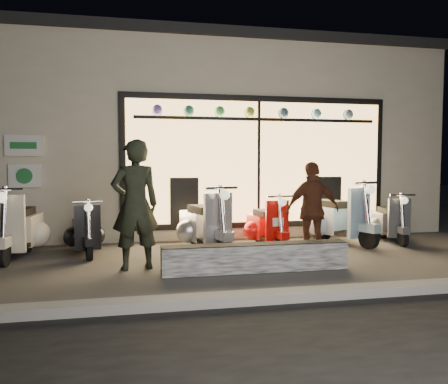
# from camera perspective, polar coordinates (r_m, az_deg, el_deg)

# --- Properties ---
(ground) EXTENTS (40.00, 40.00, 0.00)m
(ground) POSITION_cam_1_polar(r_m,az_deg,el_deg) (6.89, 2.43, -9.05)
(ground) COLOR #383533
(ground) RESTS_ON ground
(kerb) EXTENTS (40.00, 0.25, 0.12)m
(kerb) POSITION_cam_1_polar(r_m,az_deg,el_deg) (5.02, 8.02, -13.30)
(kerb) COLOR slate
(kerb) RESTS_ON ground
(shop_building) EXTENTS (10.20, 6.23, 4.20)m
(shop_building) POSITION_cam_1_polar(r_m,az_deg,el_deg) (11.64, -3.41, 6.61)
(shop_building) COLOR beige
(shop_building) RESTS_ON ground
(graffiti_barrier) EXTENTS (2.66, 0.28, 0.40)m
(graffiti_barrier) POSITION_cam_1_polar(r_m,az_deg,el_deg) (6.25, 4.18, -8.54)
(graffiti_barrier) COLOR black
(graffiti_barrier) RESTS_ON ground
(scooter_silver) EXTENTS (0.78, 1.55, 1.11)m
(scooter_silver) POSITION_cam_1_polar(r_m,az_deg,el_deg) (7.74, -2.74, -4.29)
(scooter_silver) COLOR black
(scooter_silver) RESTS_ON ground
(scooter_red) EXTENTS (0.53, 1.33, 0.94)m
(scooter_red) POSITION_cam_1_polar(r_m,az_deg,el_deg) (8.11, 5.42, -4.39)
(scooter_red) COLOR black
(scooter_red) RESTS_ON ground
(scooter_black) EXTENTS (0.57, 1.27, 0.90)m
(scooter_black) POSITION_cam_1_polar(r_m,az_deg,el_deg) (7.86, -17.69, -4.95)
(scooter_black) COLOR black
(scooter_black) RESTS_ON ground
(scooter_cream) EXTENTS (0.54, 1.56, 1.12)m
(scooter_cream) POSITION_cam_1_polar(r_m,az_deg,el_deg) (7.98, -25.05, -4.37)
(scooter_cream) COLOR black
(scooter_cream) RESTS_ON ground
(scooter_blue) EXTENTS (0.91, 1.59, 1.15)m
(scooter_blue) POSITION_cam_1_polar(r_m,az_deg,el_deg) (8.73, 14.12, -3.36)
(scooter_blue) COLOR black
(scooter_blue) RESTS_ON ground
(scooter_grey) EXTENTS (0.56, 1.30, 0.92)m
(scooter_grey) POSITION_cam_1_polar(r_m,az_deg,el_deg) (9.27, 20.70, -3.65)
(scooter_grey) COLOR black
(scooter_grey) RESTS_ON ground
(man) EXTENTS (0.75, 0.57, 1.87)m
(man) POSITION_cam_1_polar(r_m,az_deg,el_deg) (6.39, -11.53, -1.65)
(man) COLOR black
(man) RESTS_ON ground
(woman) EXTENTS (0.93, 0.42, 1.55)m
(woman) POSITION_cam_1_polar(r_m,az_deg,el_deg) (7.19, 11.51, -2.31)
(woman) COLOR #542B1A
(woman) RESTS_ON ground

